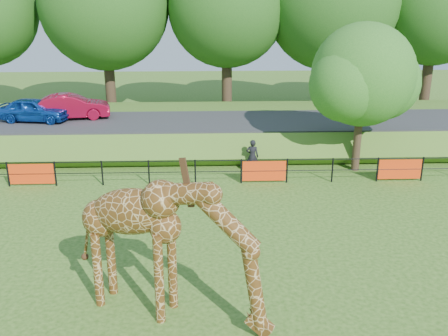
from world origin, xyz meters
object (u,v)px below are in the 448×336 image
(tree_east, at_px, (365,79))
(car_red, at_px, (71,107))
(car_blue, at_px, (34,110))
(visitor, at_px, (252,156))
(giraffe, at_px, (171,249))

(tree_east, bearing_deg, car_red, 160.51)
(car_blue, distance_m, car_red, 1.90)
(car_red, height_order, visitor, car_red)
(car_blue, height_order, visitor, car_blue)
(car_blue, xyz_separation_m, tree_east, (16.28, -4.56, 2.23))
(giraffe, bearing_deg, tree_east, 78.62)
(car_blue, height_order, tree_east, tree_east)
(car_red, relative_size, visitor, 2.63)
(car_red, bearing_deg, giraffe, -168.88)
(giraffe, bearing_deg, visitor, 98.78)
(car_red, xyz_separation_m, visitor, (9.48, -5.32, -1.32))
(car_red, relative_size, tree_east, 0.61)
(giraffe, distance_m, car_red, 17.54)
(car_blue, xyz_separation_m, visitor, (11.30, -4.76, -1.27))
(car_blue, xyz_separation_m, car_red, (1.82, 0.55, 0.04))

